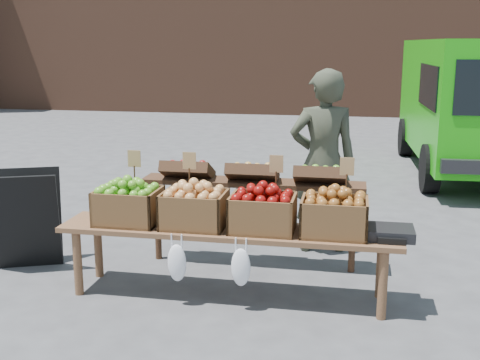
% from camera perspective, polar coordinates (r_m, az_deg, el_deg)
% --- Properties ---
extents(ground, '(80.00, 80.00, 0.00)m').
position_cam_1_polar(ground, '(4.72, -7.11, -12.32)').
color(ground, '#48484B').
extents(delivery_van, '(2.27, 4.65, 2.05)m').
position_cam_1_polar(delivery_van, '(10.04, 21.76, 6.37)').
color(delivery_van, '#18A30C').
rests_on(delivery_van, ground).
extents(vendor, '(0.73, 0.56, 1.77)m').
position_cam_1_polar(vendor, '(5.83, 7.86, 1.73)').
color(vendor, '#35392A').
rests_on(vendor, ground).
extents(chalkboard_sign, '(0.67, 0.53, 0.90)m').
position_cam_1_polar(chalkboard_sign, '(5.78, -19.60, -3.48)').
color(chalkboard_sign, black).
rests_on(chalkboard_sign, ground).
extents(back_table, '(2.10, 0.44, 1.04)m').
position_cam_1_polar(back_table, '(5.44, 1.18, -2.91)').
color(back_table, '#3C2516').
rests_on(back_table, ground).
extents(display_bench, '(2.70, 0.56, 0.57)m').
position_cam_1_polar(display_bench, '(4.86, -1.11, -7.81)').
color(display_bench, brown).
rests_on(display_bench, ground).
extents(crate_golden_apples, '(0.50, 0.40, 0.28)m').
position_cam_1_polar(crate_golden_apples, '(4.96, -10.52, -2.44)').
color(crate_golden_apples, '#447F0D').
rests_on(crate_golden_apples, display_bench).
extents(crate_russet_pears, '(0.50, 0.40, 0.28)m').
position_cam_1_polar(crate_russet_pears, '(4.79, -4.36, -2.80)').
color(crate_russet_pears, gold).
rests_on(crate_russet_pears, display_bench).
extents(crate_red_apples, '(0.50, 0.40, 0.28)m').
position_cam_1_polar(crate_red_apples, '(4.68, 2.17, -3.15)').
color(crate_red_apples, '#630606').
rests_on(crate_red_apples, display_bench).
extents(crate_green_apples, '(0.50, 0.40, 0.28)m').
position_cam_1_polar(crate_green_apples, '(4.63, 8.92, -3.46)').
color(crate_green_apples, brown).
rests_on(crate_green_apples, display_bench).
extents(weighing_scale, '(0.34, 0.30, 0.08)m').
position_cam_1_polar(weighing_scale, '(4.67, 14.11, -4.85)').
color(weighing_scale, black).
rests_on(weighing_scale, display_bench).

